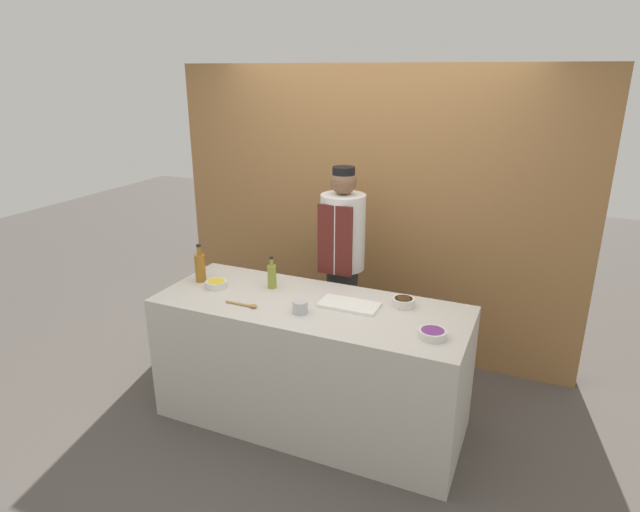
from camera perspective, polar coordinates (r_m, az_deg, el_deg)
name	(u,v)px	position (r m, az deg, el deg)	size (l,w,h in m)	color
ground_plane	(311,418)	(3.98, -0.96, -16.92)	(14.00, 14.00, 0.00)	#4C4742
cabinet_wall	(372,214)	(4.53, 5.54, 4.47)	(3.46, 0.18, 2.40)	olive
counter	(311,363)	(3.73, -1.00, -11.36)	(2.08, 0.80, 0.90)	beige
sauce_bowl_purple	(433,333)	(3.16, 11.91, -8.09)	(0.16, 0.16, 0.05)	silver
sauce_bowl_yellow	(216,284)	(3.84, -11.01, -2.94)	(0.15, 0.15, 0.05)	silver
sauce_bowl_brown	(403,302)	(3.51, 8.89, -4.85)	(0.14, 0.14, 0.06)	silver
cutting_board	(349,305)	(3.49, 3.13, -5.22)	(0.39, 0.20, 0.02)	white
bottle_oil	(272,276)	(3.76, -5.15, -2.10)	(0.06, 0.06, 0.23)	olive
bottle_amber	(200,267)	(3.95, -12.66, -1.13)	(0.08, 0.08, 0.28)	#9E661E
cup_steel	(300,307)	(3.38, -2.10, -5.47)	(0.10, 0.10, 0.08)	#B7B7BC
wooden_spoon	(245,305)	(3.52, -7.97, -5.17)	(0.23, 0.04, 0.02)	#B2844C
chef_center	(342,267)	(4.10, 2.38, -1.18)	(0.34, 0.34, 1.69)	#28282D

